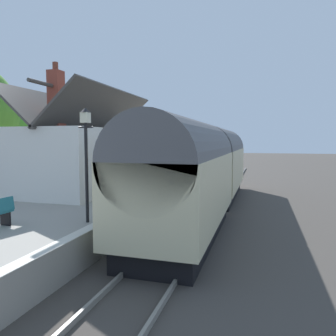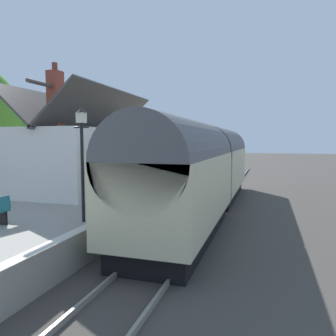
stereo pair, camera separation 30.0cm
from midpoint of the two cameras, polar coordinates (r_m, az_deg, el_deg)
ground_plane at (r=16.39m, az=2.93°, el=-7.57°), size 160.00×160.00×0.00m
platform at (r=17.74m, az=-10.44°, el=-5.05°), size 32.00×6.41×1.00m
platform_edge_coping at (r=16.52m, az=-1.04°, el=-3.91°), size 32.00×0.36×0.02m
rail_near at (r=16.09m, az=8.60°, el=-7.60°), size 52.00×0.08×0.14m
rail_far at (r=16.34m, az=3.55°, el=-7.36°), size 52.00×0.08×0.14m
train at (r=15.96m, az=6.18°, el=0.12°), size 17.51×2.73×4.32m
station_building at (r=17.01m, az=-15.29°, el=1.91°), size 7.79×4.26×5.96m
bench_by_lamp at (r=27.41m, az=0.83°, el=0.57°), size 1.41×0.48×0.88m
bench_near_building at (r=24.35m, az=-1.97°, el=0.03°), size 1.42×0.48×0.88m
planter_under_sign at (r=27.19m, az=2.99°, el=0.39°), size 0.49×0.49×0.82m
planter_edge_near at (r=18.44m, az=-1.64°, el=-1.75°), size 0.48×0.48×0.75m
lamp_post_platform at (r=10.15m, az=-15.24°, el=4.38°), size 0.32×0.50×3.52m
station_sign_board at (r=25.37m, az=4.17°, el=1.82°), size 0.96×0.06×1.57m
tree_mid_background at (r=27.71m, az=-22.89°, el=5.94°), size 3.84×4.02×6.44m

